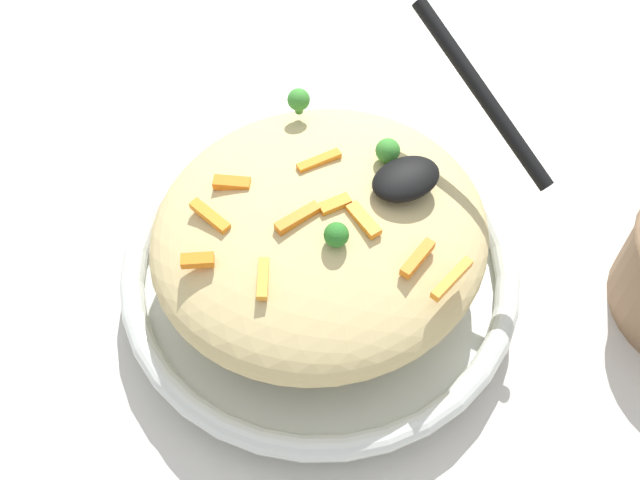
# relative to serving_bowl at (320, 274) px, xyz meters

# --- Properties ---
(ground_plane) EXTENTS (2.40, 2.40, 0.00)m
(ground_plane) POSITION_rel_serving_bowl_xyz_m (0.00, 0.00, -0.03)
(ground_plane) COLOR beige
(serving_bowl) EXTENTS (0.34, 0.34, 0.05)m
(serving_bowl) POSITION_rel_serving_bowl_xyz_m (0.00, 0.00, 0.00)
(serving_bowl) COLOR silver
(serving_bowl) RESTS_ON ground_plane
(pasta_mound) EXTENTS (0.28, 0.26, 0.09)m
(pasta_mound) POSITION_rel_serving_bowl_xyz_m (0.00, 0.00, 0.06)
(pasta_mound) COLOR #D1BA7A
(pasta_mound) RESTS_ON serving_bowl
(carrot_piece_0) EXTENTS (0.04, 0.01, 0.01)m
(carrot_piece_0) POSITION_rel_serving_bowl_xyz_m (-0.02, -0.04, 0.10)
(carrot_piece_0) COLOR orange
(carrot_piece_0) RESTS_ON pasta_mound
(carrot_piece_1) EXTENTS (0.02, 0.03, 0.01)m
(carrot_piece_1) POSITION_rel_serving_bowl_xyz_m (0.07, 0.04, 0.10)
(carrot_piece_1) COLOR orange
(carrot_piece_1) RESTS_ON pasta_mound
(carrot_piece_2) EXTENTS (0.03, 0.03, 0.01)m
(carrot_piece_2) POSITION_rel_serving_bowl_xyz_m (0.05, -0.05, 0.10)
(carrot_piece_2) COLOR orange
(carrot_piece_2) RESTS_ON pasta_mound
(carrot_piece_3) EXTENTS (0.03, 0.02, 0.01)m
(carrot_piece_3) POSITION_rel_serving_bowl_xyz_m (0.10, 0.00, 0.10)
(carrot_piece_3) COLOR orange
(carrot_piece_3) RESTS_ON pasta_mound
(carrot_piece_4) EXTENTS (0.03, 0.01, 0.01)m
(carrot_piece_4) POSITION_rel_serving_bowl_xyz_m (-0.01, 0.01, 0.10)
(carrot_piece_4) COLOR orange
(carrot_piece_4) RESTS_ON pasta_mound
(carrot_piece_5) EXTENTS (0.04, 0.02, 0.01)m
(carrot_piece_5) POSITION_rel_serving_bowl_xyz_m (-0.05, 0.10, 0.10)
(carrot_piece_5) COLOR orange
(carrot_piece_5) RESTS_ON pasta_mound
(carrot_piece_6) EXTENTS (0.04, 0.02, 0.01)m
(carrot_piece_6) POSITION_rel_serving_bowl_xyz_m (-0.04, 0.08, 0.10)
(carrot_piece_6) COLOR orange
(carrot_piece_6) RESTS_ON pasta_mound
(carrot_piece_7) EXTENTS (0.04, 0.01, 0.01)m
(carrot_piece_7) POSITION_rel_serving_bowl_xyz_m (0.02, 0.01, 0.11)
(carrot_piece_7) COLOR orange
(carrot_piece_7) RESTS_ON pasta_mound
(carrot_piece_8) EXTENTS (0.01, 0.03, 0.01)m
(carrot_piece_8) POSITION_rel_serving_bowl_xyz_m (-0.02, 0.03, 0.10)
(carrot_piece_8) COLOR orange
(carrot_piece_8) RESTS_ON pasta_mound
(carrot_piece_9) EXTENTS (0.02, 0.04, 0.01)m
(carrot_piece_9) POSITION_rel_serving_bowl_xyz_m (0.08, -0.03, 0.10)
(carrot_piece_9) COLOR orange
(carrot_piece_9) RESTS_ON pasta_mound
(broccoli_floret_0) EXTENTS (0.02, 0.02, 0.02)m
(broccoli_floret_0) POSITION_rel_serving_bowl_xyz_m (-0.07, -0.01, 0.11)
(broccoli_floret_0) COLOR #377928
(broccoli_floret_0) RESTS_ON pasta_mound
(broccoli_floret_1) EXTENTS (0.02, 0.02, 0.02)m
(broccoli_floret_1) POSITION_rel_serving_bowl_xyz_m (-0.03, -0.10, 0.11)
(broccoli_floret_1) COLOR #377928
(broccoli_floret_1) RESTS_ON pasta_mound
(broccoli_floret_2) EXTENTS (0.02, 0.02, 0.02)m
(broccoli_floret_2) POSITION_rel_serving_bowl_xyz_m (0.01, 0.04, 0.11)
(broccoli_floret_2) COLOR #296820
(broccoli_floret_2) RESTS_ON pasta_mound
(serving_spoon) EXTENTS (0.12, 0.16, 0.09)m
(serving_spoon) POSITION_rel_serving_bowl_xyz_m (-0.09, 0.01, 0.13)
(serving_spoon) COLOR black
(serving_spoon) RESTS_ON pasta_mound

